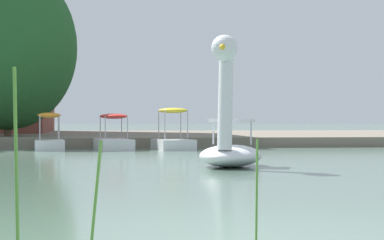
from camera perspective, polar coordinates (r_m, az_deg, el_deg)
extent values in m
plane|color=#567060|center=(6.98, 4.99, -9.35)|extent=(401.21, 401.21, 0.00)
cube|color=slate|center=(39.01, -5.15, -1.36)|extent=(150.96, 20.14, 0.42)
ellipsoid|color=white|center=(17.61, 3.07, -2.82)|extent=(2.23, 2.87, 0.53)
cylinder|color=white|center=(16.79, 2.65, 1.62)|extent=(0.53, 0.72, 2.38)
sphere|color=white|center=(16.72, 2.57, 5.68)|extent=(0.78, 0.78, 0.61)
cone|color=yellow|center=(16.48, 2.43, 5.76)|extent=(0.47, 0.55, 0.34)
cube|color=white|center=(17.78, 3.17, -0.03)|extent=(1.29, 1.23, 0.08)
cylinder|color=silver|center=(17.86, 1.69, -0.98)|extent=(0.04, 0.04, 0.59)
cylinder|color=silver|center=(17.72, 4.67, -0.99)|extent=(0.04, 0.04, 0.59)
cube|color=white|center=(27.55, -1.51, -1.95)|extent=(1.58, 2.34, 0.40)
ellipsoid|color=yellow|center=(27.54, -1.51, 0.76)|extent=(1.27, 1.41, 0.20)
cylinder|color=#B7B7BF|center=(27.93, -2.64, -0.38)|extent=(0.04, 0.04, 1.10)
cylinder|color=#B7B7BF|center=(28.14, -0.89, -0.38)|extent=(0.04, 0.04, 1.10)
cylinder|color=#B7B7BF|center=(26.94, -2.15, -0.40)|extent=(0.04, 0.04, 1.10)
cylinder|color=#B7B7BF|center=(27.16, -0.34, -0.39)|extent=(0.04, 0.04, 1.10)
cube|color=white|center=(27.60, -6.19, -1.93)|extent=(1.54, 2.40, 0.41)
ellipsoid|color=red|center=(27.59, -6.19, 0.30)|extent=(1.26, 1.52, 0.20)
cylinder|color=#B7B7BF|center=(28.05, -7.24, -0.59)|extent=(0.04, 0.04, 0.87)
cylinder|color=#B7B7BF|center=(28.20, -5.56, -0.59)|extent=(0.04, 0.04, 0.87)
cylinder|color=#B7B7BF|center=(26.97, -6.84, -0.62)|extent=(0.04, 0.04, 0.87)
cylinder|color=#B7B7BF|center=(27.13, -5.10, -0.61)|extent=(0.04, 0.04, 0.87)
cube|color=white|center=(27.67, -11.17, -1.95)|extent=(1.24, 1.92, 0.39)
ellipsoid|color=orange|center=(27.65, -11.17, 0.37)|extent=(0.97, 1.15, 0.20)
cylinder|color=#B7B7BF|center=(28.07, -11.90, -0.58)|extent=(0.04, 0.04, 0.92)
cylinder|color=#B7B7BF|center=(28.09, -10.48, -0.58)|extent=(0.04, 0.04, 0.92)
cylinder|color=#B7B7BF|center=(27.21, -11.88, -0.60)|extent=(0.04, 0.04, 0.92)
cylinder|color=#B7B7BF|center=(27.23, -10.41, -0.60)|extent=(0.04, 0.04, 0.92)
cylinder|color=brown|center=(33.01, -14.34, 1.14)|extent=(0.30, 0.30, 2.74)
ellipsoid|color=#235628|center=(33.16, -14.34, 5.60)|extent=(8.05, 7.85, 7.34)
cylinder|color=#568E38|center=(6.41, -13.67, -3.04)|extent=(0.04, 0.22, 1.58)
cylinder|color=#568E38|center=(6.20, 5.11, -5.99)|extent=(0.05, 0.09, 0.97)
cylinder|color=#568E38|center=(6.85, -7.54, -5.55)|extent=(0.12, 0.11, 0.94)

